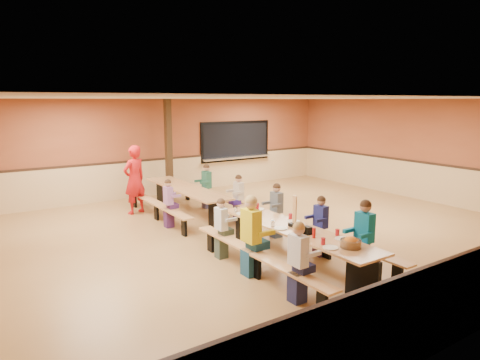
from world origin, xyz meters
TOP-DOWN VIEW (x-y plane):
  - ground at (0.00, 0.00)m, footprint 12.00×12.00m
  - room_envelope at (0.00, 0.00)m, footprint 12.04×10.04m
  - kitchen_pass_through at (2.60, 4.96)m, footprint 2.78×0.28m
  - structural_post at (-0.20, 4.40)m, footprint 0.18×0.18m
  - cafeteria_table_main at (-0.73, -2.04)m, footprint 1.91×3.70m
  - cafeteria_table_second at (-0.72, 2.25)m, footprint 1.91×3.70m
  - seated_child_white_left at (-1.55, -3.07)m, footprint 0.37×0.30m
  - seated_adult_yellow at (-1.55, -1.87)m, footprint 0.45×0.37m
  - seated_child_grey_left at (-1.55, -0.89)m, footprint 0.34×0.27m
  - seated_child_teal_right at (0.10, -2.89)m, footprint 0.41×0.33m
  - seated_child_navy_right at (0.10, -1.84)m, footprint 0.34×0.28m
  - seated_child_char_right at (0.10, -0.49)m, footprint 0.35×0.29m
  - seated_child_purple_sec at (-1.55, 1.50)m, footprint 0.33×0.27m
  - seated_child_green_sec at (0.10, 2.61)m, footprint 0.37×0.30m
  - seated_child_tan_sec at (0.10, 1.01)m, footprint 0.34×0.28m
  - standing_woman at (-1.75, 3.17)m, footprint 0.77×0.62m
  - punch_pitcher at (-0.78, -0.91)m, footprint 0.16×0.16m
  - chip_bowl at (-0.68, -3.28)m, footprint 0.32×0.32m
  - napkin_dispenser at (-0.78, -2.42)m, footprint 0.10×0.14m
  - condiment_mustard at (-0.88, -2.38)m, footprint 0.06×0.06m
  - condiment_ketchup at (-0.83, -2.63)m, footprint 0.06×0.06m
  - table_paddle at (-0.68, -1.97)m, footprint 0.16×0.16m
  - place_settings at (-0.73, -2.04)m, footprint 0.65×3.30m

SIDE VIEW (x-z plane):
  - ground at x=0.00m, z-range 0.00..0.00m
  - cafeteria_table_main at x=-0.73m, z-range 0.16..0.90m
  - cafeteria_table_second at x=-0.72m, z-range 0.16..0.90m
  - seated_child_purple_sec at x=-1.55m, z-range 0.00..1.13m
  - seated_child_grey_left at x=-1.55m, z-range 0.00..1.14m
  - seated_child_tan_sec at x=0.10m, z-range 0.00..1.15m
  - seated_child_navy_right at x=0.10m, z-range 0.00..1.16m
  - seated_child_char_right at x=0.10m, z-range 0.00..1.18m
  - seated_child_green_sec at x=0.10m, z-range 0.00..1.21m
  - seated_child_white_left at x=-1.55m, z-range 0.00..1.22m
  - seated_child_teal_right at x=0.10m, z-range 0.00..1.29m
  - seated_adult_yellow at x=-1.55m, z-range 0.00..1.38m
  - room_envelope at x=0.00m, z-range -0.82..2.20m
  - place_settings at x=-0.73m, z-range 0.74..0.85m
  - napkin_dispenser at x=-0.78m, z-range 0.74..0.87m
  - chip_bowl at x=-0.68m, z-range 0.74..0.89m
  - condiment_mustard at x=-0.88m, z-range 0.74..0.91m
  - condiment_ketchup at x=-0.83m, z-range 0.74..0.91m
  - punch_pitcher at x=-0.78m, z-range 0.74..0.96m
  - table_paddle at x=-0.68m, z-range 0.60..1.16m
  - standing_woman at x=-1.75m, z-range 0.00..1.81m
  - kitchen_pass_through at x=2.60m, z-range 0.80..2.18m
  - structural_post at x=-0.20m, z-range 0.00..3.00m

